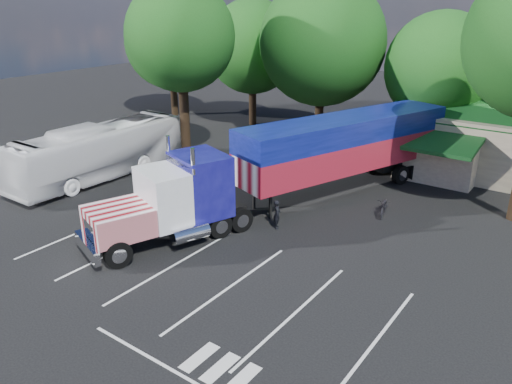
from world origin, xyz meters
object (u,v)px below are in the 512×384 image
Objects in this scene: semi_truck at (306,157)px; woman at (277,214)px; bicycle at (384,206)px; tour_bus at (100,151)px.

woman is at bearing -60.92° from semi_truck.
bicycle is 0.15× the size of tour_bus.
bicycle is (3.90, 4.91, -0.26)m from woman.
tour_bus is (-17.92, -5.10, 1.27)m from bicycle.
semi_truck is at bearing 176.88° from bicycle.
woman is 6.27m from bicycle.
bicycle is (4.56, 0.93, -2.28)m from semi_truck.
semi_truck reaches higher than woman.
bicycle is 18.67m from tour_bus.
semi_truck is 14.03m from tour_bus.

